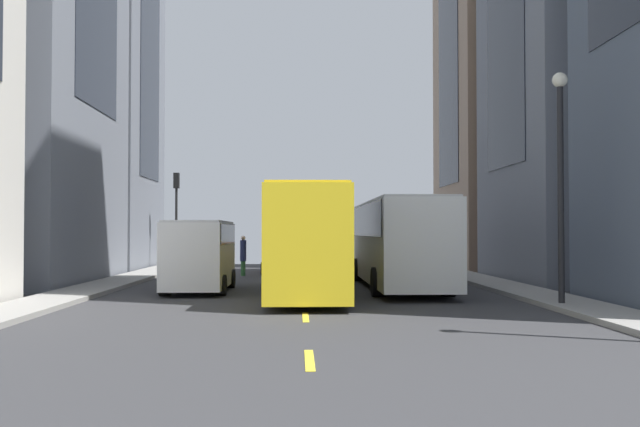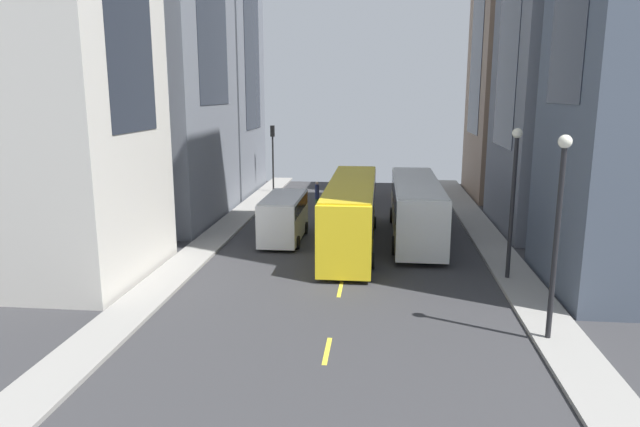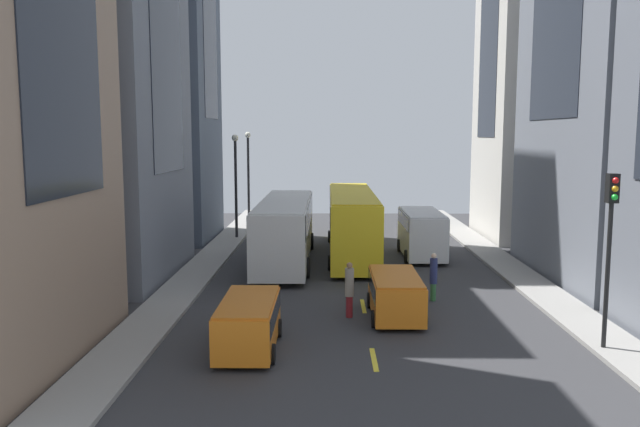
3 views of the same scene
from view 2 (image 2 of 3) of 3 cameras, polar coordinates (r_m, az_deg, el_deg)
ground_plane at (r=33.28m, az=3.15°, el=-2.39°), size 41.49×41.49×0.00m
sidewalk_west at (r=33.80m, az=16.50°, el=-2.52°), size 1.87×44.00×0.15m
sidewalk_east at (r=34.53m, az=-9.91°, el=-1.90°), size 1.87×44.00×0.15m
lane_stripe_0 at (r=53.85m, az=4.32°, el=3.16°), size 0.16×2.00×0.01m
lane_stripe_1 at (r=47.94m, az=4.09°, el=2.06°), size 0.16×2.00×0.01m
lane_stripe_2 at (r=42.04m, az=3.79°, el=0.66°), size 0.16×2.00×0.01m
lane_stripe_3 at (r=36.19m, az=3.40°, el=-1.21°), size 0.16×2.00×0.01m
lane_stripe_4 at (r=30.38m, az=2.85°, el=-3.78°), size 0.16×2.00×0.01m
lane_stripe_5 at (r=24.67m, az=2.04°, el=-7.57°), size 0.16×2.00×0.01m
lane_stripe_6 at (r=19.15m, az=0.72°, el=-13.57°), size 0.16×2.00×0.01m
building_west_0 at (r=49.07m, az=21.00°, el=14.62°), size 9.50×9.73×22.30m
building_west_1 at (r=37.76m, az=25.13°, el=15.40°), size 8.86×9.97×22.43m
building_east_0 at (r=49.30m, az=-11.99°, el=15.88°), size 8.80×9.39×23.60m
city_bus_white at (r=33.19m, az=9.58°, el=0.97°), size 2.80×12.10×3.35m
streetcar_yellow at (r=31.07m, az=3.14°, el=0.59°), size 2.70×13.34×3.59m
delivery_van_white at (r=32.23m, az=-3.65°, el=-0.11°), size 2.25×5.46×2.58m
car_orange_0 at (r=46.97m, az=8.86°, el=2.92°), size 1.88×4.10×1.62m
car_orange_1 at (r=43.40m, az=2.42°, el=2.30°), size 1.95×4.08×1.61m
pedestrian_crossing_mid at (r=43.32m, az=4.70°, el=2.47°), size 0.33×0.33×2.09m
pedestrian_walking_far at (r=41.20m, az=-0.30°, el=1.94°), size 0.31×0.31×1.99m
traffic_light_near_corner at (r=47.44m, az=-4.75°, el=6.79°), size 0.32×0.44×5.47m
streetlamp_near at (r=26.12m, az=18.79°, el=2.52°), size 0.44×0.44×6.65m
streetlamp_far at (r=19.98m, az=22.75°, el=-0.26°), size 0.44×0.44×6.83m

